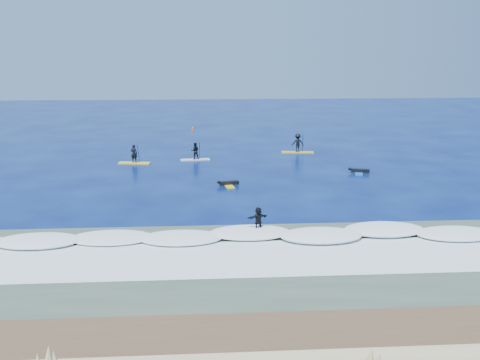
{
  "coord_description": "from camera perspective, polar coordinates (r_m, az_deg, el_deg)",
  "views": [
    {
      "loc": [
        -1.52,
        -39.06,
        10.59
      ],
      "look_at": [
        1.16,
        1.84,
        0.6
      ],
      "focal_mm": 40.0,
      "sensor_mm": 36.0,
      "label": 1
    }
  ],
  "objects": [
    {
      "name": "sup_paddler_left",
      "position": [
        52.09,
        -11.23,
        2.45
      ],
      "size": [
        3.12,
        1.25,
        2.13
      ],
      "rotation": [
        0.0,
        0.0,
        -0.17
      ],
      "color": "yellow",
      "rests_on": "ground"
    },
    {
      "name": "breaking_wave",
      "position": [
        30.96,
        -0.71,
        -6.3
      ],
      "size": [
        40.0,
        6.0,
        0.3
      ],
      "primitive_type": "cube",
      "color": "white",
      "rests_on": "ground"
    },
    {
      "name": "sup_paddler_center",
      "position": [
        52.87,
        -4.82,
        2.93
      ],
      "size": [
        2.93,
        1.05,
        2.01
      ],
      "rotation": [
        0.0,
        0.0,
        0.12
      ],
      "color": "silver",
      "rests_on": "ground"
    },
    {
      "name": "wave_surfer",
      "position": [
        31.57,
        1.95,
        -4.3
      ],
      "size": [
        2.13,
        1.2,
        1.49
      ],
      "rotation": [
        0.0,
        0.0,
        0.33
      ],
      "color": "silver",
      "rests_on": "breaking_wave"
    },
    {
      "name": "ground",
      "position": [
        40.49,
        -1.46,
        -1.46
      ],
      "size": [
        160.0,
        160.0,
        0.0
      ],
      "primitive_type": "plane",
      "color": "#030B41",
      "rests_on": "ground"
    },
    {
      "name": "sup_paddler_right",
      "position": [
        56.82,
        6.18,
        3.82
      ],
      "size": [
        3.44,
        1.22,
        2.36
      ],
      "rotation": [
        0.0,
        0.0,
        -0.11
      ],
      "color": "gold",
      "rests_on": "ground"
    },
    {
      "name": "shallow_water",
      "position": [
        27.24,
        -0.25,
        -9.16
      ],
      "size": [
        90.0,
        13.0,
        0.01
      ],
      "primitive_type": "cube",
      "color": "#35483B",
      "rests_on": "ground"
    },
    {
      "name": "wet_sand_strip",
      "position": [
        20.56,
        1.09,
        -17.31
      ],
      "size": [
        90.0,
        5.0,
        0.08
      ],
      "primitive_type": "cube",
      "color": "#4C3923",
      "rests_on": "ground"
    },
    {
      "name": "prone_paddler_far",
      "position": [
        48.39,
        12.58,
        0.93
      ],
      "size": [
        1.86,
        2.44,
        0.49
      ],
      "rotation": [
        0.0,
        0.0,
        1.31
      ],
      "color": "blue",
      "rests_on": "ground"
    },
    {
      "name": "prone_paddler_near",
      "position": [
        42.87,
        -1.29,
        -0.38
      ],
      "size": [
        1.8,
        2.33,
        0.47
      ],
      "rotation": [
        0.0,
        0.0,
        1.76
      ],
      "color": "yellow",
      "rests_on": "ground"
    },
    {
      "name": "marker_buoy",
      "position": [
        72.22,
        -5.07,
        5.44
      ],
      "size": [
        0.26,
        0.26,
        0.63
      ],
      "rotation": [
        0.0,
        0.0,
        -0.26
      ],
      "color": "#FF6116",
      "rests_on": "ground"
    },
    {
      "name": "whitewater",
      "position": [
        28.17,
        -0.38,
        -8.39
      ],
      "size": [
        34.0,
        5.0,
        0.02
      ],
      "primitive_type": "cube",
      "color": "silver",
      "rests_on": "ground"
    }
  ]
}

